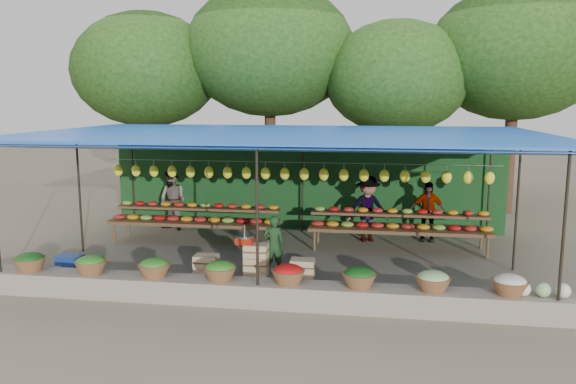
% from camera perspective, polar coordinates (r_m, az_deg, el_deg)
% --- Properties ---
extents(ground, '(60.00, 60.00, 0.00)m').
position_cam_1_polar(ground, '(12.49, -0.29, -6.93)').
color(ground, '#6A5F4E').
rests_on(ground, ground).
extents(stone_curb, '(10.60, 0.55, 0.40)m').
position_cam_1_polar(stone_curb, '(9.85, -2.90, -10.23)').
color(stone_curb, slate).
rests_on(stone_curb, ground).
extents(stall_canopy, '(10.80, 6.60, 2.82)m').
position_cam_1_polar(stall_canopy, '(12.09, -0.25, 5.42)').
color(stall_canopy, black).
rests_on(stall_canopy, ground).
extents(produce_baskets, '(8.98, 0.58, 0.34)m').
position_cam_1_polar(produce_baskets, '(9.75, -3.49, -8.18)').
color(produce_baskets, brown).
rests_on(produce_baskets, stone_curb).
extents(netting_backdrop, '(10.60, 0.06, 2.50)m').
position_cam_1_polar(netting_backdrop, '(15.27, 1.60, 0.87)').
color(netting_backdrop, '#1C4F22').
rests_on(netting_backdrop, ground).
extents(tree_row, '(16.51, 5.50, 7.12)m').
position_cam_1_polar(tree_row, '(18.01, 4.51, 13.15)').
color(tree_row, '#3D2316').
rests_on(tree_row, ground).
extents(fruit_table_left, '(4.21, 0.95, 0.93)m').
position_cam_1_polar(fruit_table_left, '(14.20, -9.39, -2.54)').
color(fruit_table_left, '#513420').
rests_on(fruit_table_left, ground).
extents(fruit_table_right, '(4.21, 0.95, 0.93)m').
position_cam_1_polar(fruit_table_right, '(13.51, 11.22, -3.20)').
color(fruit_table_right, '#513420').
rests_on(fruit_table_right, ground).
extents(crate_counter, '(2.36, 0.35, 0.77)m').
position_cam_1_polar(crate_counter, '(10.93, -3.39, -7.63)').
color(crate_counter, tan).
rests_on(crate_counter, ground).
extents(weighing_scale, '(0.34, 0.34, 0.37)m').
position_cam_1_polar(weighing_scale, '(10.82, -4.43, -4.81)').
color(weighing_scale, '#B2200E').
rests_on(weighing_scale, crate_counter).
extents(vendor_seated, '(0.49, 0.39, 1.19)m').
position_cam_1_polar(vendor_seated, '(11.46, -1.50, -5.34)').
color(vendor_seated, '#1B3C1C').
rests_on(vendor_seated, ground).
extents(customer_left, '(0.96, 0.85, 1.63)m').
position_cam_1_polar(customer_left, '(15.46, -11.62, -0.85)').
color(customer_left, slate).
rests_on(customer_left, ground).
extents(customer_mid, '(1.20, 0.90, 1.65)m').
position_cam_1_polar(customer_mid, '(14.08, 8.11, -1.70)').
color(customer_mid, slate).
rests_on(customer_mid, ground).
extents(customer_right, '(0.88, 0.38, 1.50)m').
position_cam_1_polar(customer_right, '(14.42, 13.97, -1.93)').
color(customer_right, slate).
rests_on(customer_right, ground).
extents(blue_crate_front, '(0.67, 0.59, 0.33)m').
position_cam_1_polar(blue_crate_front, '(11.69, -23.52, -8.02)').
color(blue_crate_front, navy).
rests_on(blue_crate_front, ground).
extents(blue_crate_back, '(0.56, 0.45, 0.30)m').
position_cam_1_polar(blue_crate_back, '(12.65, -21.25, -6.66)').
color(blue_crate_back, navy).
rests_on(blue_crate_back, ground).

